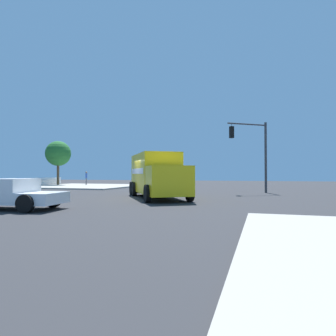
% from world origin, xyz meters
% --- Properties ---
extents(ground_plane, '(100.00, 100.00, 0.00)m').
position_xyz_m(ground_plane, '(0.00, 0.00, 0.00)').
color(ground_plane, '#2B2B2D').
extents(sidewalk_corner_near, '(12.66, 12.66, 0.14)m').
position_xyz_m(sidewalk_corner_near, '(-13.40, -13.40, 0.07)').
color(sidewalk_corner_near, '#9E998E').
rests_on(sidewalk_corner_near, ground).
extents(delivery_truck, '(7.71, 6.22, 2.95)m').
position_xyz_m(delivery_truck, '(-0.09, 0.89, 1.52)').
color(delivery_truck, yellow).
rests_on(delivery_truck, ground).
extents(traffic_light_primary, '(2.26, 3.06, 5.95)m').
position_xyz_m(traffic_light_primary, '(-7.16, 6.97, 3.88)').
color(traffic_light_primary, '#38383D').
rests_on(traffic_light_primary, ground).
extents(pickup_white, '(2.73, 5.39, 1.38)m').
position_xyz_m(pickup_white, '(7.94, -3.39, 0.73)').
color(pickup_white, white).
rests_on(pickup_white, ground).
extents(pedestrian_near_corner, '(0.48, 0.35, 1.77)m').
position_xyz_m(pedestrian_near_corner, '(-16.07, -14.88, 1.16)').
color(pedestrian_near_corner, '#4C4C51').
rests_on(pedestrian_near_corner, sidewalk_corner_near).
extents(picket_fence_run, '(6.76, 0.05, 0.95)m').
position_xyz_m(picket_fence_run, '(-13.40, -19.49, 0.62)').
color(picket_fence_run, white).
rests_on(picket_fence_run, sidewalk_corner_near).
extents(shade_tree_near, '(3.32, 3.32, 5.83)m').
position_xyz_m(shade_tree_near, '(-14.78, -18.41, 4.29)').
color(shade_tree_near, brown).
rests_on(shade_tree_near, sidewalk_corner_near).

